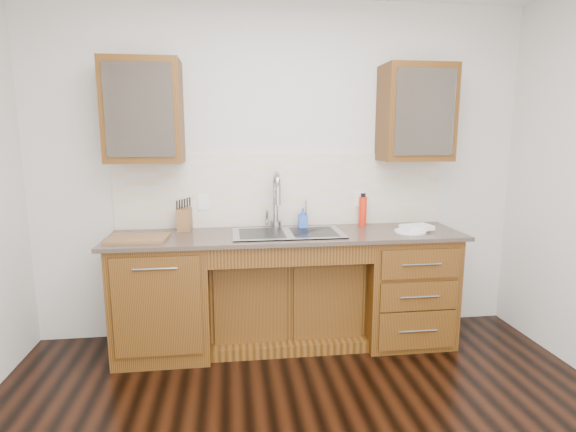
{
  "coord_description": "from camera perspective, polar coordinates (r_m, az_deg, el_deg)",
  "views": [
    {
      "loc": [
        -0.43,
        -1.92,
        1.65
      ],
      "look_at": [
        0.0,
        1.4,
        1.05
      ],
      "focal_mm": 28.0,
      "sensor_mm": 36.0,
      "label": 1
    }
  ],
  "objects": [
    {
      "name": "backsplash",
      "position": [
        3.71,
        -0.67,
        3.28
      ],
      "size": [
        2.7,
        0.02,
        0.59
      ],
      "primitive_type": "cube",
      "color": "beige",
      "rests_on": "wall_back"
    },
    {
      "name": "sink",
      "position": [
        3.45,
        -0.02,
        -3.65
      ],
      "size": [
        0.84,
        0.46,
        0.19
      ],
      "primitive_type": "cube",
      "color": "#9E9EA5",
      "rests_on": "countertop"
    },
    {
      "name": "plate",
      "position": [
        3.61,
        15.24,
        -1.91
      ],
      "size": [
        0.32,
        0.32,
        0.01
      ],
      "primitive_type": "cylinder",
      "rotation": [
        0.0,
        0.0,
        -0.37
      ],
      "color": "silver",
      "rests_on": "countertop"
    },
    {
      "name": "cup_right_b",
      "position": [
        3.85,
        17.71,
        11.49
      ],
      "size": [
        0.1,
        0.1,
        0.09
      ],
      "primitive_type": "imported",
      "rotation": [
        0.0,
        0.0,
        0.07
      ],
      "color": "silver",
      "rests_on": "upper_cabinet_right"
    },
    {
      "name": "countertop",
      "position": [
        3.45,
        -0.05,
        -2.46
      ],
      "size": [
        2.7,
        0.65,
        0.03
      ],
      "primitive_type": "cube",
      "color": "#84705B",
      "rests_on": "base_cabinet_left"
    },
    {
      "name": "knife_block",
      "position": [
        3.64,
        -13.0,
        -0.41
      ],
      "size": [
        0.11,
        0.17,
        0.18
      ],
      "primitive_type": "cube",
      "rotation": [
        0.0,
        0.0,
        -0.08
      ],
      "color": "brown",
      "rests_on": "countertop"
    },
    {
      "name": "base_cabinet_right",
      "position": [
        3.83,
        14.34,
        -8.59
      ],
      "size": [
        0.7,
        0.62,
        0.88
      ],
      "primitive_type": "cube",
      "color": "#593014",
      "rests_on": "ground"
    },
    {
      "name": "base_cabinet_center",
      "position": [
        3.71,
        -0.26,
        -10.35
      ],
      "size": [
        1.2,
        0.44,
        0.7
      ],
      "primitive_type": "cube",
      "color": "#593014",
      "rests_on": "ground"
    },
    {
      "name": "filter_tap",
      "position": [
        3.67,
        2.29,
        0.44
      ],
      "size": [
        0.02,
        0.02,
        0.24
      ],
      "primitive_type": "cylinder",
      "color": "#999993",
      "rests_on": "countertop"
    },
    {
      "name": "faucet",
      "position": [
        3.62,
        -1.59,
        1.58
      ],
      "size": [
        0.04,
        0.04,
        0.4
      ],
      "primitive_type": "cylinder",
      "color": "#999993",
      "rests_on": "countertop"
    },
    {
      "name": "soap_bottle",
      "position": [
        3.63,
        1.92,
        -0.28
      ],
      "size": [
        0.08,
        0.08,
        0.17
      ],
      "primitive_type": "imported",
      "rotation": [
        0.0,
        0.0,
        -0.06
      ],
      "color": "blue",
      "rests_on": "countertop"
    },
    {
      "name": "cup_right_a",
      "position": [
        3.78,
        15.09,
        11.76
      ],
      "size": [
        0.17,
        0.17,
        0.1
      ],
      "primitive_type": "imported",
      "rotation": [
        0.0,
        0.0,
        0.41
      ],
      "color": "white",
      "rests_on": "upper_cabinet_right"
    },
    {
      "name": "water_bottle",
      "position": [
        3.8,
        9.47,
        0.62
      ],
      "size": [
        0.07,
        0.07,
        0.24
      ],
      "primitive_type": "cylinder",
      "rotation": [
        0.0,
        0.0,
        -0.03
      ],
      "color": "red",
      "rests_on": "countertop"
    },
    {
      "name": "base_cabinet_left",
      "position": [
        3.61,
        -15.46,
        -9.82
      ],
      "size": [
        0.7,
        0.62,
        0.88
      ],
      "primitive_type": "cube",
      "color": "#593014",
      "rests_on": "ground"
    },
    {
      "name": "upper_cabinet_right",
      "position": [
        3.8,
        15.92,
        12.43
      ],
      "size": [
        0.55,
        0.34,
        0.75
      ],
      "primitive_type": "cube",
      "color": "#593014",
      "rests_on": "wall_back"
    },
    {
      "name": "outlet_left",
      "position": [
        3.69,
        -10.73,
        1.73
      ],
      "size": [
        0.08,
        0.01,
        0.12
      ],
      "primitive_type": "cube",
      "color": "white",
      "rests_on": "backsplash"
    },
    {
      "name": "dish_towel",
      "position": [
        3.66,
        16.05,
        -1.38
      ],
      "size": [
        0.25,
        0.2,
        0.04
      ],
      "primitive_type": "cube",
      "rotation": [
        0.0,
        0.0,
        0.18
      ],
      "color": "white",
      "rests_on": "plate"
    },
    {
      "name": "cup_left_a",
      "position": [
        3.58,
        -19.85,
        11.62
      ],
      "size": [
        0.17,
        0.17,
        0.1
      ],
      "primitive_type": "imported",
      "rotation": [
        0.0,
        0.0,
        0.39
      ],
      "color": "white",
      "rests_on": "upper_cabinet_left"
    },
    {
      "name": "cutting_board",
      "position": [
        3.42,
        -18.55,
        -2.71
      ],
      "size": [
        0.43,
        0.32,
        0.02
      ],
      "primitive_type": "cube",
      "rotation": [
        0.0,
        0.0,
        -0.06
      ],
      "color": "olive",
      "rests_on": "countertop"
    },
    {
      "name": "cup_left_b",
      "position": [
        3.54,
        -16.52,
        11.66
      ],
      "size": [
        0.12,
        0.12,
        0.08
      ],
      "primitive_type": "imported",
      "rotation": [
        0.0,
        0.0,
        -0.41
      ],
      "color": "white",
      "rests_on": "upper_cabinet_left"
    },
    {
      "name": "upper_cabinet_left",
      "position": [
        3.56,
        -17.86,
        12.51
      ],
      "size": [
        0.55,
        0.34,
        0.75
      ],
      "primitive_type": "cube",
      "color": "#593014",
      "rests_on": "wall_back"
    },
    {
      "name": "outlet_right",
      "position": [
        3.84,
        9.05,
        2.1
      ],
      "size": [
        0.08,
        0.01,
        0.12
      ],
      "primitive_type": "cube",
      "color": "white",
      "rests_on": "backsplash"
    },
    {
      "name": "wall_back",
      "position": [
        3.75,
        -0.79,
        5.59
      ],
      "size": [
        4.0,
        0.1,
        2.7
      ],
      "primitive_type": "cube",
      "color": "silver",
      "rests_on": "ground"
    }
  ]
}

